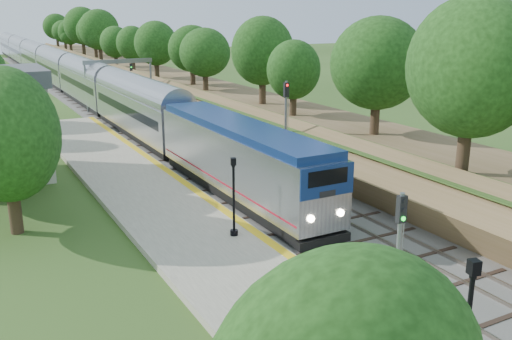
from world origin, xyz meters
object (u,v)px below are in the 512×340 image
train (57,71)px  signal_platform (398,252)px  lamppost_far (234,201)px  signal_gantry (118,71)px  signal_farside (286,116)px

train → signal_platform: (-2.90, -83.23, 1.43)m
lamppost_far → signal_platform: size_ratio=0.76×
signal_gantry → train: (-2.47, 27.93, -2.40)m
train → signal_platform: bearing=-92.0°
lamppost_far → signal_platform: signal_platform is taller
train → signal_farside: bearing=-84.2°
signal_platform → signal_farside: size_ratio=0.83×
train → lamppost_far: train is taller
signal_gantry → signal_platform: (-5.37, -55.31, -0.97)m
signal_gantry → signal_platform: signal_gantry is taller
signal_gantry → lamppost_far: (-6.02, -43.60, -2.53)m
signal_platform → signal_farside: 24.28m
signal_gantry → lamppost_far: 44.08m
train → lamppost_far: (-3.55, -71.52, -0.13)m
signal_gantry → lamppost_far: bearing=-97.9°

